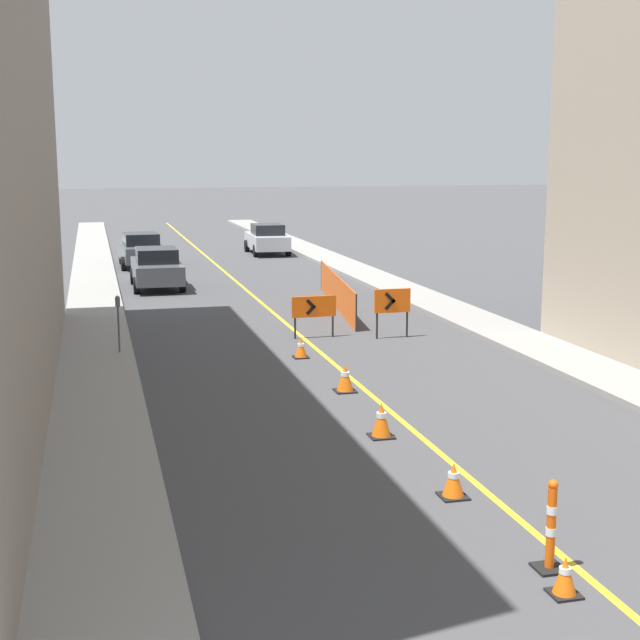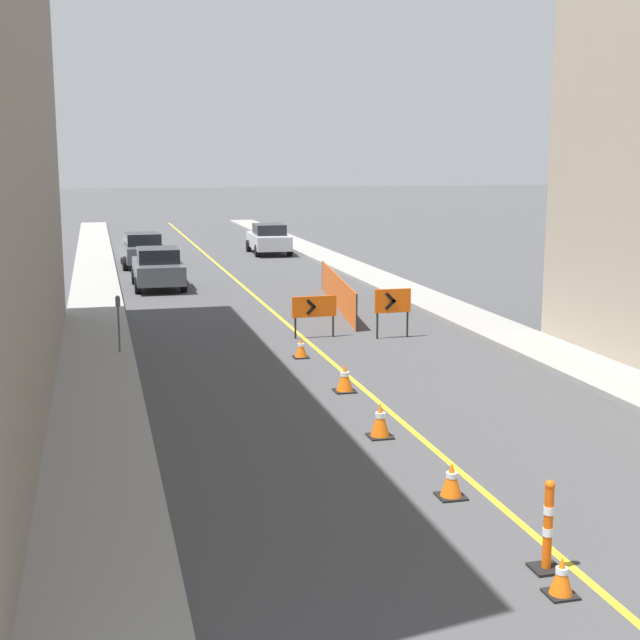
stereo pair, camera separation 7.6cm
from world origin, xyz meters
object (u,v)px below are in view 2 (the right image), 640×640
object	(u,v)px
traffic_cone_second	(561,577)
arrow_barricade_secondary	(393,303)
traffic_cone_fourth	(380,420)
traffic_cone_fifth	(345,378)
traffic_cone_farthest	(301,348)
arrow_barricade_primary	(314,308)
traffic_cone_third	(451,480)
parked_car_curb_far	(269,239)
parked_car_curb_near	(158,268)
parking_meter_near_curb	(118,313)
delineator_post_front	(548,532)
parked_car_curb_mid	(143,250)

from	to	relation	value
traffic_cone_second	arrow_barricade_secondary	bearing A→B (deg)	78.76
traffic_cone_fourth	traffic_cone_fifth	xyz separation A→B (m)	(0.24, 3.25, -0.01)
traffic_cone_fifth	traffic_cone_farthest	world-z (taller)	traffic_cone_fifth
traffic_cone_second	arrow_barricade_primary	distance (m)	15.40
traffic_cone_third	parked_car_curb_far	xyz separation A→B (m)	(3.85, 34.39, 0.53)
traffic_cone_third	parked_car_curb_near	size ratio (longest dim) A/B	0.13
traffic_cone_farthest	parking_meter_near_curb	bearing A→B (deg)	165.42
traffic_cone_fourth	parked_car_curb_near	bearing A→B (deg)	97.33
traffic_cone_fourth	arrow_barricade_primary	xyz separation A→B (m)	(1.00, 9.14, 0.53)
arrow_barricade_secondary	parked_car_curb_far	size ratio (longest dim) A/B	0.32
traffic_cone_farthest	delineator_post_front	xyz separation A→B (m)	(0.29, -12.33, 0.25)
arrow_barricade_secondary	parked_car_curb_mid	distance (m)	19.62
traffic_cone_third	parking_meter_near_curb	size ratio (longest dim) A/B	0.37
traffic_cone_fifth	delineator_post_front	size ratio (longest dim) A/B	0.53
parking_meter_near_curb	arrow_barricade_primary	bearing A→B (deg)	12.79
traffic_cone_second	parked_car_curb_far	distance (m)	37.76
delineator_post_front	traffic_cone_third	bearing A→B (deg)	94.97
traffic_cone_fourth	arrow_barricade_secondary	size ratio (longest dim) A/B	0.46
traffic_cone_third	parked_car_curb_mid	bearing A→B (deg)	95.51
parking_meter_near_curb	traffic_cone_third	bearing A→B (deg)	-67.46
traffic_cone_fourth	traffic_cone_fifth	bearing A→B (deg)	85.73
parked_car_curb_mid	arrow_barricade_secondary	bearing A→B (deg)	-75.51
traffic_cone_fifth	parked_car_curb_near	bearing A→B (deg)	99.54
parked_car_curb_near	parking_meter_near_curb	xyz separation A→B (m)	(-1.83, -12.18, 0.37)
delineator_post_front	parking_meter_near_curb	size ratio (longest dim) A/B	0.80
traffic_cone_fourth	parked_car_curb_mid	size ratio (longest dim) A/B	0.15
traffic_cone_fourth	parked_car_curb_far	distance (m)	31.59
traffic_cone_farthest	parked_car_curb_far	bearing A→B (deg)	80.96
delineator_post_front	arrow_barricade_secondary	xyz separation A→B (m)	(2.79, 14.16, 0.50)
traffic_cone_third	parked_car_curb_mid	size ratio (longest dim) A/B	0.12
arrow_barricade_secondary	parked_car_curb_near	world-z (taller)	parked_car_curb_near
arrow_barricade_secondary	parked_car_curb_near	distance (m)	12.86
traffic_cone_second	parked_car_curb_mid	size ratio (longest dim) A/B	0.11
traffic_cone_second	traffic_cone_farthest	size ratio (longest dim) A/B	0.93
arrow_barricade_secondary	parked_car_curb_near	xyz separation A→B (m)	(-5.73, 11.52, -0.20)
traffic_cone_fifth	parking_meter_near_curb	world-z (taller)	parking_meter_near_curb
parked_car_curb_near	parking_meter_near_curb	bearing A→B (deg)	-98.32
traffic_cone_fifth	parked_car_curb_near	size ratio (longest dim) A/B	0.14
traffic_cone_fourth	traffic_cone_fifth	size ratio (longest dim) A/B	1.04
traffic_cone_fifth	parked_car_curb_far	size ratio (longest dim) A/B	0.14
traffic_cone_fourth	parked_car_curb_mid	xyz separation A→B (m)	(-2.79, 27.27, 0.48)
parked_car_curb_far	parking_meter_near_curb	xyz separation A→B (m)	(-8.40, -23.43, 0.37)
traffic_cone_fifth	parking_meter_near_curb	xyz separation A→B (m)	(-4.66, 4.65, 0.86)
arrow_barricade_primary	traffic_cone_farthest	bearing A→B (deg)	-113.80
traffic_cone_third	parking_meter_near_curb	xyz separation A→B (m)	(-4.55, 10.97, 0.90)
arrow_barricade_primary	arrow_barricade_secondary	distance (m)	2.21
arrow_barricade_primary	parked_car_curb_far	size ratio (longest dim) A/B	0.30
parked_car_curb_mid	parking_meter_near_curb	bearing A→B (deg)	-97.91
traffic_cone_farthest	parked_car_curb_mid	world-z (taller)	parked_car_curb_mid
traffic_cone_third	traffic_cone_fourth	size ratio (longest dim) A/B	0.84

